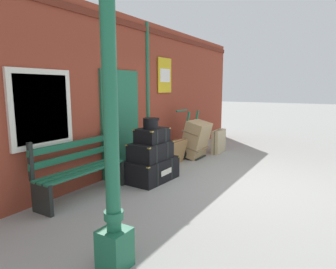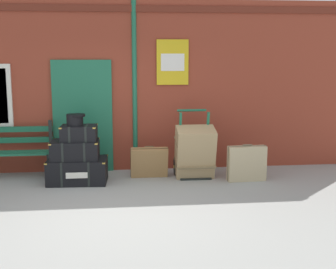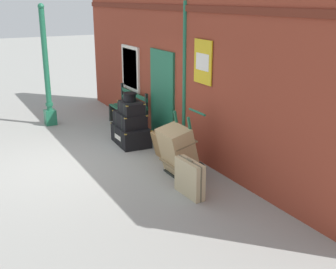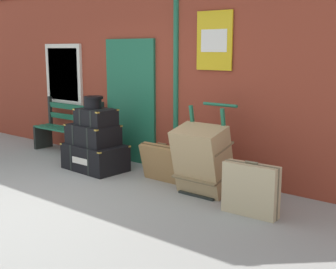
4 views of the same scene
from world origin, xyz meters
name	(u,v)px [view 2 (image 2 of 4)]	position (x,y,z in m)	size (l,w,h in m)	color
ground_plane	(112,213)	(0.00, 0.00, 0.00)	(60.00, 60.00, 0.00)	gray
brick_facade	(110,86)	(-0.02, 2.60, 1.60)	(10.40, 0.35, 3.20)	brown
platform_bench	(7,153)	(-1.89, 2.16, 0.44)	(1.60, 0.43, 1.01)	#1E6647
steamer_trunk_base	(78,171)	(-0.60, 1.65, 0.21)	(1.04, 0.70, 0.43)	black
steamer_trunk_middle	(75,150)	(-0.63, 1.64, 0.58)	(0.83, 0.58, 0.33)	black
steamer_trunk_top	(79,133)	(-0.56, 1.65, 0.87)	(0.63, 0.48, 0.27)	black
round_hatbox	(75,119)	(-0.61, 1.64, 1.11)	(0.32, 0.30, 0.20)	black
porters_trolley	(193,161)	(1.47, 1.88, 0.27)	(0.71, 0.59, 1.20)	black
large_brown_trunk	(195,152)	(1.47, 1.71, 0.48)	(0.70, 0.64, 0.96)	tan
suitcase_umber	(247,163)	(2.35, 1.44, 0.31)	(0.69, 0.22, 0.66)	tan
suitcase_beige	(149,162)	(0.66, 1.82, 0.28)	(0.67, 0.27, 0.58)	olive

